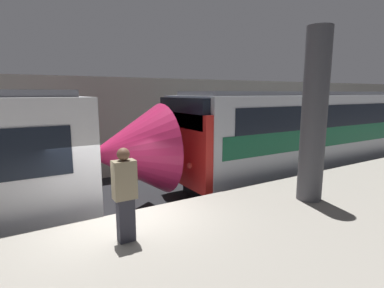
# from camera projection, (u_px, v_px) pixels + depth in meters

# --- Properties ---
(ground_plane) EXTENTS (120.00, 120.00, 0.00)m
(ground_plane) POSITION_uv_depth(u_px,v_px,m) (121.00, 260.00, 6.54)
(ground_plane) COLOR black
(station_rear_barrier) EXTENTS (50.00, 0.15, 4.26)m
(station_rear_barrier) POSITION_uv_depth(u_px,v_px,m) (65.00, 131.00, 11.81)
(station_rear_barrier) COLOR #B2AD9E
(station_rear_barrier) RESTS_ON ground
(support_pillar_near) EXTENTS (0.57, 0.57, 3.97)m
(support_pillar_near) POSITION_uv_depth(u_px,v_px,m) (314.00, 116.00, 6.87)
(support_pillar_near) COLOR #47474C
(support_pillar_near) RESTS_ON platform
(train_boxy) EXTENTS (14.69, 3.05, 3.66)m
(train_boxy) POSITION_uv_depth(u_px,v_px,m) (326.00, 133.00, 13.06)
(train_boxy) COLOR black
(train_boxy) RESTS_ON ground
(person_waiting) EXTENTS (0.38, 0.24, 1.63)m
(person_waiting) POSITION_uv_depth(u_px,v_px,m) (125.00, 193.00, 5.04)
(person_waiting) COLOR #2D2D38
(person_waiting) RESTS_ON platform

